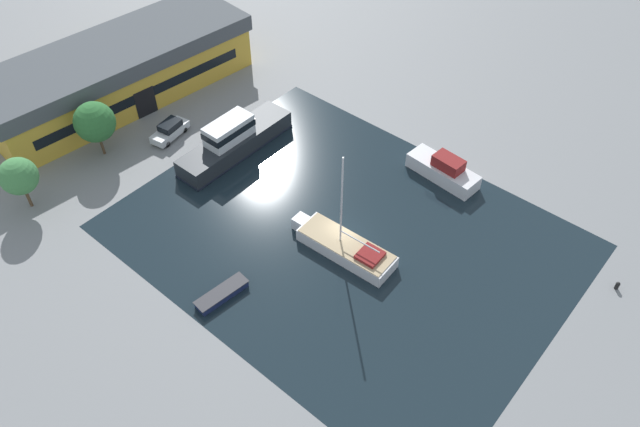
{
  "coord_description": "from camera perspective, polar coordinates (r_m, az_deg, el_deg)",
  "views": [
    {
      "loc": [
        -29.79,
        -22.58,
        40.61
      ],
      "look_at": [
        0.0,
        2.83,
        1.0
      ],
      "focal_mm": 35.0,
      "sensor_mm": 36.0,
      "label": 1
    }
  ],
  "objects": [
    {
      "name": "small_dinghy",
      "position": [
        51.24,
        -8.97,
        -7.28
      ],
      "size": [
        4.77,
        1.89,
        0.67
      ],
      "rotation": [
        0.0,
        0.0,
        4.6
      ],
      "color": "#19234C",
      "rests_on": "water_canal"
    },
    {
      "name": "mooring_bollard",
      "position": [
        56.56,
        25.55,
        -5.94
      ],
      "size": [
        0.36,
        0.36,
        0.75
      ],
      "color": "black",
      "rests_on": "ground"
    },
    {
      "name": "cabin_boat",
      "position": [
        61.18,
        11.25,
        3.93
      ],
      "size": [
        3.05,
        7.41,
        2.64
      ],
      "rotation": [
        0.0,
        0.0,
        -0.09
      ],
      "color": "silver",
      "rests_on": "water_canal"
    },
    {
      "name": "ground_plane",
      "position": [
        55.19,
        2.24,
        -2.09
      ],
      "size": [
        440.0,
        440.0,
        0.0
      ],
      "primitive_type": "plane",
      "color": "gray"
    },
    {
      "name": "motor_cruiser",
      "position": [
        63.3,
        -7.89,
        6.65
      ],
      "size": [
        13.32,
        3.34,
        4.03
      ],
      "rotation": [
        0.0,
        0.0,
        1.57
      ],
      "color": "#23282D",
      "rests_on": "water_canal"
    },
    {
      "name": "water_canal",
      "position": [
        55.19,
        2.24,
        -2.08
      ],
      "size": [
        29.13,
        37.74,
        0.01
      ],
      "primitive_type": "cube",
      "color": "black",
      "rests_on": "ground"
    },
    {
      "name": "quay_tree_by_water",
      "position": [
        61.45,
        -25.85,
        3.08
      ],
      "size": [
        3.43,
        3.43,
        5.39
      ],
      "color": "brown",
      "rests_on": "ground"
    },
    {
      "name": "quay_tree_near_building",
      "position": [
        64.73,
        -19.91,
        7.87
      ],
      "size": [
        4.01,
        4.01,
        5.98
      ],
      "color": "brown",
      "rests_on": "ground"
    },
    {
      "name": "sailboat_moored",
      "position": [
        53.43,
        2.26,
        -3.04
      ],
      "size": [
        3.27,
        10.05,
        10.41
      ],
      "rotation": [
        0.0,
        0.0,
        0.04
      ],
      "color": "silver",
      "rests_on": "water_canal"
    },
    {
      "name": "warehouse_building",
      "position": [
        73.17,
        -17.98,
        12.25
      ],
      "size": [
        30.76,
        13.05,
        6.24
      ],
      "rotation": [
        0.0,
        0.0,
        -0.1
      ],
      "color": "gold",
      "rests_on": "ground"
    },
    {
      "name": "parked_car",
      "position": [
        66.83,
        -13.56,
        7.43
      ],
      "size": [
        4.63,
        2.42,
        1.75
      ],
      "rotation": [
        0.0,
        0.0,
        1.74
      ],
      "color": "silver",
      "rests_on": "ground"
    }
  ]
}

